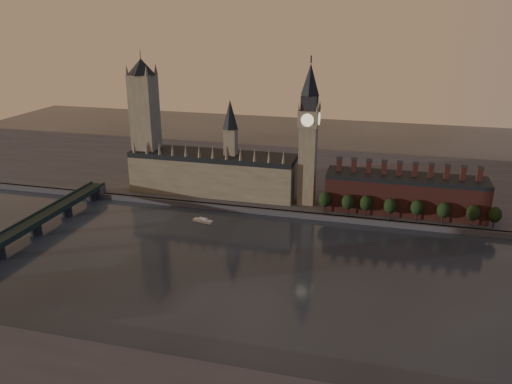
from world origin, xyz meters
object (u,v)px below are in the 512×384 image
at_px(big_ben, 308,134).
at_px(river_boat, 203,220).
at_px(victoria_tower, 145,120).
at_px(westminster_bridge, 14,236).

xyz_separation_m(big_ben, river_boat, (-65.60, -45.21, -55.75)).
distance_m(victoria_tower, river_boat, 100.16).
relative_size(victoria_tower, westminster_bridge, 0.54).
relative_size(victoria_tower, big_ben, 1.01).
height_order(victoria_tower, river_boat, victoria_tower).
height_order(westminster_bridge, river_boat, westminster_bridge).
bearing_deg(victoria_tower, big_ben, -2.20).
bearing_deg(river_boat, big_ben, 44.88).
relative_size(victoria_tower, river_boat, 7.40).
bearing_deg(big_ben, victoria_tower, 177.80).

